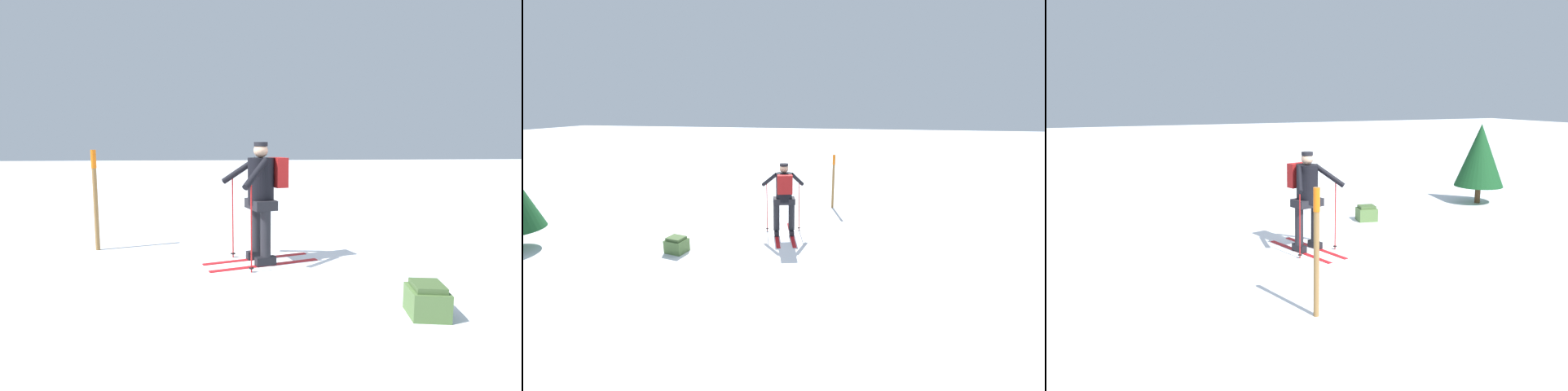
{
  "view_description": "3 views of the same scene",
  "coord_description": "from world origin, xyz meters",
  "views": [
    {
      "loc": [
        -0.41,
        -5.07,
        1.74
      ],
      "look_at": [
        0.19,
        0.76,
        1.0
      ],
      "focal_mm": 28.0,
      "sensor_mm": 36.0,
      "label": 1
    },
    {
      "loc": [
        8.06,
        2.44,
        3.09
      ],
      "look_at": [
        0.19,
        0.76,
        1.0
      ],
      "focal_mm": 24.0,
      "sensor_mm": 36.0,
      "label": 2
    },
    {
      "loc": [
        -7.91,
        4.18,
        2.75
      ],
      "look_at": [
        0.19,
        0.76,
        1.0
      ],
      "focal_mm": 35.0,
      "sensor_mm": 36.0,
      "label": 3
    }
  ],
  "objects": [
    {
      "name": "ground_plane",
      "position": [
        0.0,
        0.0,
        0.0
      ],
      "size": [
        80.0,
        80.0,
        0.0
      ],
      "primitive_type": "plane",
      "color": "white"
    },
    {
      "name": "skier",
      "position": [
        0.21,
        0.76,
        1.05
      ],
      "size": [
        1.73,
        1.08,
        1.77
      ],
      "color": "red",
      "rests_on": "ground_plane"
    },
    {
      "name": "dropped_backpack",
      "position": [
        1.68,
        -1.3,
        0.16
      ],
      "size": [
        0.44,
        0.47,
        0.34
      ],
      "color": "#4C6B38",
      "rests_on": "ground_plane"
    },
    {
      "name": "trail_marker",
      "position": [
        -2.43,
        1.74,
        0.96
      ],
      "size": [
        0.08,
        0.08,
        1.65
      ],
      "color": "olive",
      "rests_on": "ground_plane"
    }
  ]
}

